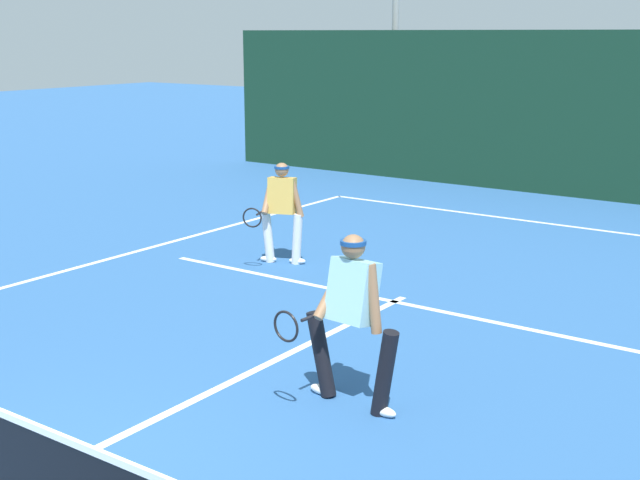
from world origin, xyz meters
The scene contains 6 objects.
court_line_baseline_far centered at (0.00, 11.85, 0.00)m, with size 9.42×0.10×0.01m, color white.
court_line_service centered at (0.00, 6.17, 0.00)m, with size 7.68×0.10×0.01m, color white.
court_line_centre centered at (0.00, 3.20, 0.00)m, with size 0.10×6.40×0.01m, color white.
player_near centered at (1.27, 3.20, 0.91)m, with size 1.07×0.86×1.65m.
player_far centered at (-2.38, 6.85, 0.84)m, with size 0.71×0.90×1.54m.
back_fence_windscreen centered at (0.00, 14.69, 1.74)m, with size 19.34×0.12×3.47m, color #133422.
Camera 1 is at (5.34, -3.04, 3.41)m, focal length 47.90 mm.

